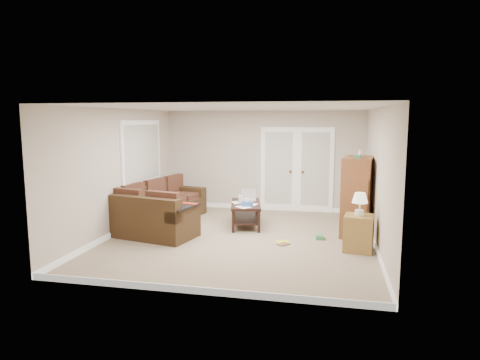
% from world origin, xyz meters
% --- Properties ---
extents(floor, '(5.50, 5.50, 0.00)m').
position_xyz_m(floor, '(0.00, 0.00, 0.00)').
color(floor, gray).
rests_on(floor, ground).
extents(ceiling, '(5.00, 5.50, 0.02)m').
position_xyz_m(ceiling, '(0.00, 0.00, 2.50)').
color(ceiling, silver).
rests_on(ceiling, wall_back).
extents(wall_left, '(0.02, 5.50, 2.50)m').
position_xyz_m(wall_left, '(-2.50, 0.00, 1.25)').
color(wall_left, beige).
rests_on(wall_left, floor).
extents(wall_right, '(0.02, 5.50, 2.50)m').
position_xyz_m(wall_right, '(2.50, 0.00, 1.25)').
color(wall_right, beige).
rests_on(wall_right, floor).
extents(wall_back, '(5.00, 0.02, 2.50)m').
position_xyz_m(wall_back, '(0.00, 2.75, 1.25)').
color(wall_back, beige).
rests_on(wall_back, floor).
extents(wall_front, '(5.00, 0.02, 2.50)m').
position_xyz_m(wall_front, '(0.00, -2.75, 1.25)').
color(wall_front, beige).
rests_on(wall_front, floor).
extents(baseboards, '(5.00, 5.50, 0.10)m').
position_xyz_m(baseboards, '(0.00, 0.00, 0.05)').
color(baseboards, white).
rests_on(baseboards, floor).
extents(french_doors, '(1.80, 0.05, 2.13)m').
position_xyz_m(french_doors, '(0.85, 2.71, 1.04)').
color(french_doors, white).
rests_on(french_doors, floor).
extents(window_left, '(0.05, 1.92, 1.42)m').
position_xyz_m(window_left, '(-2.46, 1.00, 1.55)').
color(window_left, white).
rests_on(window_left, wall_left).
extents(sectional_sofa, '(1.98, 3.07, 0.85)m').
position_xyz_m(sectional_sofa, '(-1.90, 0.47, 0.33)').
color(sectional_sofa, '#3E2B17').
rests_on(sectional_sofa, floor).
extents(coffee_table, '(0.85, 1.32, 0.83)m').
position_xyz_m(coffee_table, '(-0.10, 0.99, 0.27)').
color(coffee_table, black).
rests_on(coffee_table, floor).
extents(tv_armoire, '(0.68, 1.04, 1.67)m').
position_xyz_m(tv_armoire, '(2.20, 0.76, 0.79)').
color(tv_armoire, brown).
rests_on(tv_armoire, floor).
extents(side_cabinet, '(0.56, 0.56, 1.03)m').
position_xyz_m(side_cabinet, '(2.18, -0.36, 0.37)').
color(side_cabinet, olive).
rests_on(side_cabinet, floor).
extents(space_heater, '(0.13, 0.12, 0.30)m').
position_xyz_m(space_heater, '(2.07, 2.36, 0.15)').
color(space_heater, white).
rests_on(space_heater, floor).
extents(floor_magazine, '(0.32, 0.30, 0.01)m').
position_xyz_m(floor_magazine, '(0.82, -0.09, 0.00)').
color(floor_magazine, yellow).
rests_on(floor_magazine, floor).
extents(floor_greenbox, '(0.16, 0.21, 0.08)m').
position_xyz_m(floor_greenbox, '(1.51, 0.26, 0.04)').
color(floor_greenbox, '#408D57').
rests_on(floor_greenbox, floor).
extents(floor_book, '(0.27, 0.27, 0.02)m').
position_xyz_m(floor_book, '(0.80, -0.21, 0.01)').
color(floor_book, brown).
rests_on(floor_book, floor).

